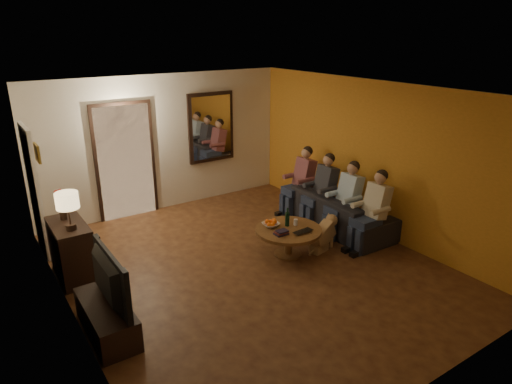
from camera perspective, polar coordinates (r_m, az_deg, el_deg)
floor at (r=6.94m, az=-0.68°, el=-9.36°), size 5.00×6.00×0.01m
ceiling at (r=6.11m, az=-0.78°, el=12.45°), size 5.00×6.00×0.01m
back_wall at (r=8.97m, az=-11.36°, el=6.00°), size 5.00×0.02×2.60m
front_wall at (r=4.43m, az=21.42°, el=-9.73°), size 5.00×0.02×2.60m
left_wall at (r=5.54m, az=-22.93°, el=-3.93°), size 0.02×6.00×2.60m
right_wall at (r=8.00m, az=14.47°, el=4.07°), size 0.02×6.00×2.60m
orange_accent at (r=7.99m, az=14.42°, el=4.06°), size 0.01×6.00×2.60m
kitchen_doorway at (r=8.75m, az=-16.01°, el=3.57°), size 1.00×0.06×2.10m
door_trim at (r=8.74m, az=-15.99°, el=3.56°), size 1.12×0.04×2.22m
fridge_glimpse at (r=8.87m, az=-14.41°, el=2.92°), size 0.45×0.03×1.70m
mirror_frame at (r=9.31m, az=-5.64°, el=8.05°), size 1.00×0.05×1.40m
mirror_glass at (r=9.29m, az=-5.55°, el=8.02°), size 0.86×0.02×1.26m
white_door at (r=7.79m, az=-25.94°, el=0.08°), size 0.06×0.85×2.04m
framed_art at (r=6.61m, az=-25.69°, el=4.42°), size 0.03×0.28×0.24m
art_canvas at (r=6.61m, az=-25.56°, el=4.44°), size 0.01×0.22×0.18m
dresser at (r=7.03m, az=-22.06°, el=-6.79°), size 0.45×0.92×0.82m
table_lamp at (r=6.56m, az=-22.38°, el=-2.21°), size 0.30×0.30×0.54m
flower_vase at (r=6.99m, az=-23.12°, el=-1.45°), size 0.14×0.14×0.44m
tv_stand at (r=5.78m, az=-18.15°, el=-14.81°), size 0.45×1.14×0.38m
tv at (r=5.52m, az=-18.72°, el=-10.38°), size 1.13×0.15×0.65m
sofa at (r=8.26m, az=10.16°, el=-2.28°), size 2.21×0.92×0.64m
person_a at (r=7.52m, az=14.45°, el=-2.56°), size 0.60×0.40×1.20m
person_b at (r=7.90m, az=11.25°, el=-1.21°), size 0.60×0.40×1.20m
person_c at (r=8.30m, az=8.35°, el=0.01°), size 0.60×0.40×1.20m
person_d at (r=8.73m, az=5.72°, el=1.12°), size 0.60×0.40×1.20m
dog at (r=7.42m, az=8.39°, el=-5.15°), size 0.60×0.36×0.56m
coffee_table at (r=7.21m, az=4.04°, el=-6.23°), size 1.14×1.14×0.45m
bowl at (r=7.16m, az=1.87°, el=-4.11°), size 0.26×0.26×0.06m
oranges at (r=7.13m, az=1.88°, el=-3.61°), size 0.20×0.20×0.08m
wine_bottle at (r=7.15m, az=3.94°, el=-3.10°), size 0.07×0.07×0.31m
wine_glass at (r=7.23m, az=4.98°, el=-3.77°), size 0.06×0.06×0.10m
book_stack at (r=6.90m, az=3.16°, el=-5.05°), size 0.20×0.15×0.07m
laptop at (r=6.97m, az=6.16°, el=-5.09°), size 0.34×0.24×0.03m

